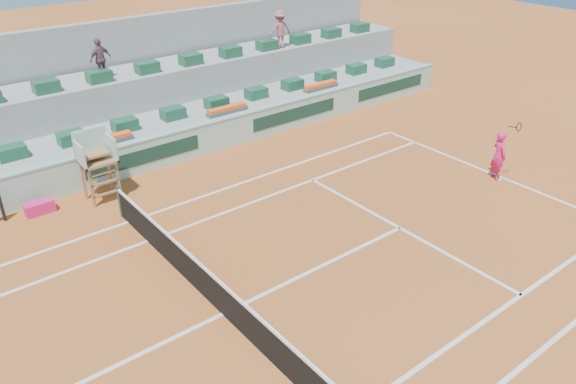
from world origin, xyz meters
The scene contains 15 objects.
ground centered at (0.00, 0.00, 0.00)m, with size 90.00×90.00×0.00m, color #9C4C1E.
seating_tier_lower centered at (0.00, 10.70, 0.60)m, with size 36.00×4.00×1.20m, color #999996.
seating_tier_upper centered at (0.00, 12.30, 1.30)m, with size 36.00×2.40×2.60m, color #999996.
stadium_back_wall centered at (0.00, 13.90, 2.20)m, with size 36.00×0.40×4.40m, color #999996.
player_bag centered at (-1.97, 7.75, 0.20)m, with size 0.90×0.40×0.40m, color #E21D6A.
spectator_mid centered at (2.26, 11.99, 3.39)m, with size 0.93×0.39×1.58m, color #6B4752.
spectator_right centered at (10.66, 11.57, 3.46)m, with size 1.12×0.64×1.73m, color #9F4F5A.
court_lines centered at (0.00, 0.00, 0.01)m, with size 23.89×11.09×0.01m.
tennis_net centered at (0.00, 0.00, 0.53)m, with size 0.10×11.97×1.10m.
advertising_hoarding centered at (0.02, 8.50, 0.63)m, with size 36.00×0.34×1.26m.
umpire_chair centered at (0.00, 7.50, 1.54)m, with size 1.10×0.90×2.40m.
seat_row_lower centered at (0.00, 9.80, 1.42)m, with size 32.90×0.60×0.44m.
seat_row_upper centered at (0.00, 11.70, 2.82)m, with size 32.90×0.60×0.44m.
flower_planters centered at (-1.50, 9.00, 1.33)m, with size 26.80×0.36×0.28m.
tennis_player centered at (11.66, 0.20, 0.89)m, with size 0.64×0.94×2.28m.
Camera 1 is at (-5.33, -9.34, 9.14)m, focal length 35.00 mm.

